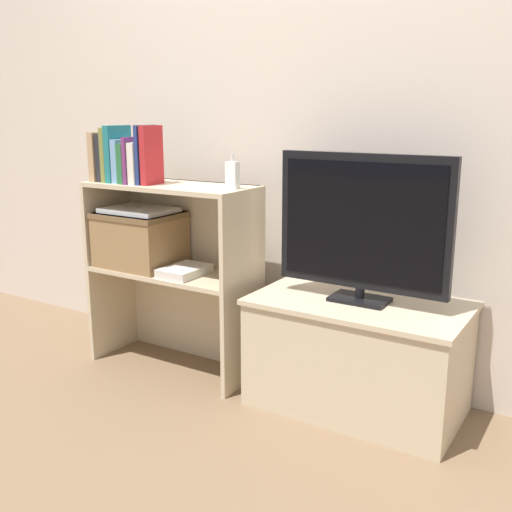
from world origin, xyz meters
name	(u,v)px	position (x,y,z in m)	size (l,w,h in m)	color
ground_plane	(235,402)	(0.00, 0.00, 0.00)	(16.00, 16.00, 0.00)	brown
wall_back	(296,101)	(0.00, 0.49, 1.20)	(10.00, 0.05, 2.40)	beige
tv_stand	(357,355)	(0.43, 0.23, 0.22)	(0.82, 0.47, 0.44)	#CCB793
tv	(363,225)	(0.43, 0.22, 0.74)	(0.68, 0.14, 0.57)	black
bookshelf_lower_tier	(182,303)	(-0.44, 0.22, 0.29)	(0.78, 0.32, 0.46)	#CCB793
bookshelf_upper_tier	(179,213)	(-0.44, 0.22, 0.71)	(0.78, 0.32, 0.39)	#CCB793
book_tan	(102,156)	(-0.79, 0.10, 0.96)	(0.03, 0.14, 0.22)	tan
book_charcoal	(108,158)	(-0.75, 0.10, 0.96)	(0.03, 0.13, 0.21)	#232328
book_olive	(113,155)	(-0.72, 0.10, 0.97)	(0.03, 0.14, 0.24)	olive
book_teal	(118,154)	(-0.68, 0.10, 0.97)	(0.03, 0.14, 0.25)	#1E7075
book_skyblue	(124,161)	(-0.65, 0.10, 0.95)	(0.03, 0.14, 0.19)	#709ECC
book_forest	(131,163)	(-0.61, 0.10, 0.94)	(0.03, 0.15, 0.17)	#286638
book_plum	(136,160)	(-0.58, 0.10, 0.95)	(0.02, 0.16, 0.20)	#6B2D66
book_ivory	(141,163)	(-0.55, 0.10, 0.94)	(0.04, 0.14, 0.18)	silver
book_navy	(146,155)	(-0.52, 0.10, 0.98)	(0.02, 0.13, 0.25)	navy
book_crimson	(152,155)	(-0.49, 0.10, 0.98)	(0.03, 0.12, 0.25)	#B22328
baby_monitor	(233,175)	(-0.11, 0.16, 0.91)	(0.05, 0.03, 0.14)	white
storage_basket_left	(140,237)	(-0.62, 0.15, 0.60)	(0.36, 0.29, 0.25)	#937047
laptop	(139,210)	(-0.62, 0.15, 0.72)	(0.31, 0.23, 0.02)	white
magazine_stack	(185,271)	(-0.34, 0.12, 0.48)	(0.16, 0.22, 0.04)	silver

